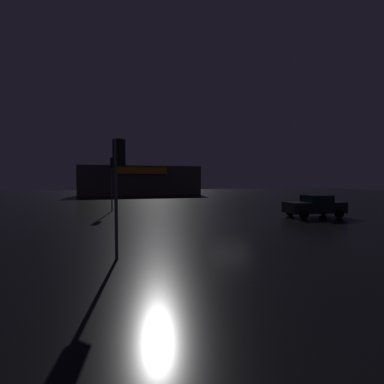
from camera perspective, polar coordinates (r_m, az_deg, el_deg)
The scene contains 5 objects.
ground_plane at distance 18.34m, azimuth 7.84°, elevation -5.66°, with size 120.00×120.00×0.00m, color black.
store_building at distance 49.98m, azimuth -10.42°, elevation 2.29°, with size 20.21×6.64×4.99m.
traffic_signal_opposite at distance 9.45m, azimuth -14.67°, elevation 4.97°, with size 0.42×0.42×3.90m.
traffic_signal_cross_left at distance 24.01m, azimuth -15.82°, elevation 4.29°, with size 0.42×0.42×4.43m.
car_near at distance 21.47m, azimuth 23.65°, elevation -2.59°, with size 4.15×2.15×1.53m.
Camera 1 is at (-7.23, -16.66, 2.57)m, focal length 26.25 mm.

